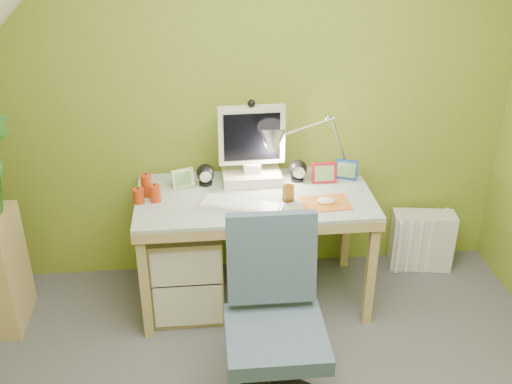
{
  "coord_description": "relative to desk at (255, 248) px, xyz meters",
  "views": [
    {
      "loc": [
        -0.27,
        -1.74,
        2.29
      ],
      "look_at": [
        0.0,
        1.0,
        0.85
      ],
      "focal_mm": 42.0,
      "sensor_mm": 36.0,
      "label": 1
    }
  ],
  "objects": [
    {
      "name": "mousepad",
      "position": [
        0.38,
        -0.14,
        0.36
      ],
      "size": [
        0.27,
        0.2,
        0.01
      ],
      "primitive_type": "cube",
      "rotation": [
        0.0,
        0.0,
        0.06
      ],
      "color": "#C5691E",
      "rests_on": "desk"
    },
    {
      "name": "keyboard",
      "position": [
        -0.08,
        -0.14,
        0.37
      ],
      "size": [
        0.46,
        0.29,
        0.02
      ],
      "primitive_type": "cube",
      "rotation": [
        0.0,
        0.0,
        -0.37
      ],
      "color": "white",
      "rests_on": "desk"
    },
    {
      "name": "speaker_right",
      "position": [
        0.27,
        0.16,
        0.42
      ],
      "size": [
        0.13,
        0.13,
        0.13
      ],
      "primitive_type": null,
      "rotation": [
        0.0,
        0.0,
        -0.19
      ],
      "color": "black",
      "rests_on": "desk"
    },
    {
      "name": "amber_tumbler",
      "position": [
        0.18,
        -0.08,
        0.4
      ],
      "size": [
        0.07,
        0.07,
        0.09
      ],
      "primitive_type": "cylinder",
      "rotation": [
        0.0,
        0.0,
        0.06
      ],
      "color": "brown",
      "rests_on": "desk"
    },
    {
      "name": "photo_frame_green",
      "position": [
        -0.4,
        0.14,
        0.41
      ],
      "size": [
        0.13,
        0.06,
        0.11
      ],
      "primitive_type": "cube",
      "rotation": [
        0.0,
        0.0,
        0.33
      ],
      "color": "beige",
      "rests_on": "desk"
    },
    {
      "name": "radiator",
      "position": [
        1.12,
        0.23,
        -0.16
      ],
      "size": [
        0.41,
        0.21,
        0.39
      ],
      "primitive_type": "cube",
      "rotation": [
        0.0,
        0.0,
        -0.15
      ],
      "color": "silver",
      "rests_on": "floor"
    },
    {
      "name": "monitor",
      "position": [
        0.0,
        0.18,
        0.6
      ],
      "size": [
        0.36,
        0.22,
        0.49
      ],
      "primitive_type": null,
      "rotation": [
        0.0,
        0.0,
        0.03
      ],
      "color": "silver",
      "rests_on": "desk"
    },
    {
      "name": "photo_frame_red",
      "position": [
        0.42,
        0.12,
        0.42
      ],
      "size": [
        0.14,
        0.02,
        0.12
      ],
      "primitive_type": "cube",
      "rotation": [
        0.0,
        0.0,
        -0.02
      ],
      "color": "#AE1225",
      "rests_on": "desk"
    },
    {
      "name": "task_chair",
      "position": [
        0.01,
        -0.9,
        0.11
      ],
      "size": [
        0.52,
        0.52,
        0.93
      ],
      "primitive_type": null,
      "rotation": [
        0.0,
        0.0,
        -0.0
      ],
      "color": "#3A4C5F",
      "rests_on": "floor"
    },
    {
      "name": "desk",
      "position": [
        0.0,
        0.0,
        0.0
      ],
      "size": [
        1.33,
        0.67,
        0.71
      ],
      "primitive_type": null,
      "rotation": [
        0.0,
        0.0,
        0.0
      ],
      "color": "tan",
      "rests_on": "floor"
    },
    {
      "name": "speaker_left",
      "position": [
        -0.27,
        0.16,
        0.42
      ],
      "size": [
        0.13,
        0.13,
        0.13
      ],
      "primitive_type": null,
      "rotation": [
        0.0,
        0.0,
        0.21
      ],
      "color": "black",
      "rests_on": "desk"
    },
    {
      "name": "candle_cluster",
      "position": [
        -0.6,
        0.01,
        0.42
      ],
      "size": [
        0.2,
        0.19,
        0.13
      ],
      "primitive_type": null,
      "rotation": [
        0.0,
        0.0,
        -0.23
      ],
      "color": "#AF320F",
      "rests_on": "desk"
    },
    {
      "name": "mouse",
      "position": [
        0.38,
        -0.14,
        0.37
      ],
      "size": [
        0.12,
        0.09,
        0.04
      ],
      "primitive_type": "ellipsoid",
      "rotation": [
        0.0,
        0.0,
        -0.25
      ],
      "color": "white",
      "rests_on": "mousepad"
    },
    {
      "name": "wall_back",
      "position": [
        -0.01,
        0.37,
        0.84
      ],
      "size": [
        3.2,
        0.01,
        2.4
      ],
      "primitive_type": "cube",
      "color": "olive",
      "rests_on": "floor"
    },
    {
      "name": "photo_frame_blue",
      "position": [
        0.56,
        0.16,
        0.41
      ],
      "size": [
        0.13,
        0.07,
        0.12
      ],
      "primitive_type": "cube",
      "rotation": [
        0.0,
        0.0,
        -0.42
      ],
      "color": "navy",
      "rests_on": "desk"
    },
    {
      "name": "desk_lamp",
      "position": [
        0.45,
        0.18,
        0.65
      ],
      "size": [
        0.56,
        0.29,
        0.58
      ],
      "primitive_type": null,
      "rotation": [
        0.0,
        0.0,
        0.1
      ],
      "color": "silver",
      "rests_on": "desk"
    }
  ]
}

